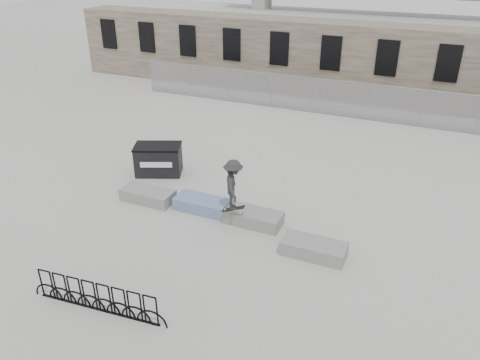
% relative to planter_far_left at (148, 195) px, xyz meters
% --- Properties ---
extents(ground, '(120.00, 120.00, 0.00)m').
position_rel_planter_far_left_xyz_m(ground, '(3.04, -0.06, -0.25)').
color(ground, '#B9B9B3').
rests_on(ground, ground).
extents(stone_wall, '(36.00, 2.58, 4.50)m').
position_rel_planter_far_left_xyz_m(stone_wall, '(3.04, 16.18, 2.01)').
color(stone_wall, brown).
rests_on(stone_wall, ground).
extents(chainlink_fence, '(22.06, 0.06, 2.02)m').
position_rel_planter_far_left_xyz_m(chainlink_fence, '(3.04, 12.44, 0.79)').
color(chainlink_fence, gray).
rests_on(chainlink_fence, ground).
extents(planter_far_left, '(2.00, 0.90, 0.46)m').
position_rel_planter_far_left_xyz_m(planter_far_left, '(0.00, 0.00, 0.00)').
color(planter_far_left, gray).
rests_on(planter_far_left, ground).
extents(planter_center_left, '(2.00, 0.90, 0.46)m').
position_rel_planter_far_left_xyz_m(planter_center_left, '(2.19, 0.22, 0.00)').
color(planter_center_left, '#395FAB').
rests_on(planter_center_left, ground).
extents(planter_center_right, '(2.00, 0.90, 0.46)m').
position_rel_planter_far_left_xyz_m(planter_center_right, '(4.22, 0.13, 0.00)').
color(planter_center_right, gray).
rests_on(planter_center_right, ground).
extents(planter_offset, '(2.00, 0.90, 0.46)m').
position_rel_planter_far_left_xyz_m(planter_offset, '(6.63, -0.82, 0.00)').
color(planter_offset, gray).
rests_on(planter_offset, ground).
extents(dumpster, '(2.20, 1.81, 1.25)m').
position_rel_planter_far_left_xyz_m(dumpster, '(-0.90, 2.19, 0.38)').
color(dumpster, black).
rests_on(dumpster, ground).
extents(bike_rack, '(4.03, 0.40, 0.90)m').
position_rel_planter_far_left_xyz_m(bike_rack, '(2.12, -5.50, 0.19)').
color(bike_rack, black).
rests_on(bike_rack, ground).
extents(skateboarder, '(1.08, 1.30, 1.92)m').
position_rel_planter_far_left_xyz_m(skateboarder, '(3.70, -0.38, 1.38)').
color(skateboarder, '#2B2B2E').
rests_on(skateboarder, ground).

